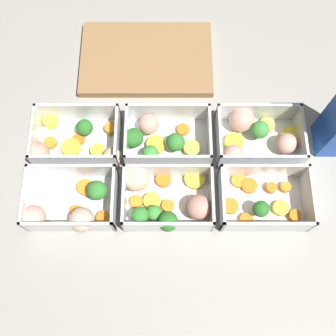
{
  "coord_description": "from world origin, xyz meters",
  "views": [
    {
      "loc": [
        -0.0,
        -0.26,
        0.72
      ],
      "look_at": [
        0.0,
        0.0,
        0.02
      ],
      "focal_mm": 42.0,
      "sensor_mm": 36.0,
      "label": 1
    }
  ],
  "objects_px": {
    "container_near_left": "(72,205)",
    "container_far_left": "(76,142)",
    "container_near_right": "(263,200)",
    "container_far_right": "(256,136)",
    "container_far_center": "(161,138)",
    "container_near_center": "(165,199)"
  },
  "relations": [
    {
      "from": "container_near_left",
      "to": "container_far_right",
      "type": "height_order",
      "value": "same"
    },
    {
      "from": "container_near_right",
      "to": "container_far_center",
      "type": "relative_size",
      "value": 0.98
    },
    {
      "from": "container_near_center",
      "to": "container_near_right",
      "type": "distance_m",
      "value": 0.18
    },
    {
      "from": "container_far_center",
      "to": "container_far_right",
      "type": "xyz_separation_m",
      "value": [
        0.18,
        0.0,
        0.0
      ]
    },
    {
      "from": "container_far_right",
      "to": "container_far_left",
      "type": "bearing_deg",
      "value": -178.35
    },
    {
      "from": "container_near_left",
      "to": "container_near_right",
      "type": "distance_m",
      "value": 0.35
    },
    {
      "from": "container_near_left",
      "to": "container_near_right",
      "type": "relative_size",
      "value": 1.07
    },
    {
      "from": "container_near_left",
      "to": "container_far_left",
      "type": "height_order",
      "value": "same"
    },
    {
      "from": "container_near_left",
      "to": "container_far_left",
      "type": "relative_size",
      "value": 0.9
    },
    {
      "from": "container_near_right",
      "to": "container_far_center",
      "type": "height_order",
      "value": "same"
    },
    {
      "from": "container_near_center",
      "to": "container_far_center",
      "type": "height_order",
      "value": "same"
    },
    {
      "from": "container_near_center",
      "to": "container_far_right",
      "type": "distance_m",
      "value": 0.22
    },
    {
      "from": "container_near_center",
      "to": "container_far_center",
      "type": "relative_size",
      "value": 1.02
    },
    {
      "from": "container_far_left",
      "to": "container_near_right",
      "type": "bearing_deg",
      "value": -18.47
    },
    {
      "from": "container_near_right",
      "to": "container_far_left",
      "type": "distance_m",
      "value": 0.37
    },
    {
      "from": "container_near_left",
      "to": "container_far_center",
      "type": "relative_size",
      "value": 1.05
    },
    {
      "from": "container_far_left",
      "to": "container_far_center",
      "type": "bearing_deg",
      "value": 2.13
    },
    {
      "from": "container_far_center",
      "to": "container_near_left",
      "type": "bearing_deg",
      "value": -140.45
    },
    {
      "from": "container_far_center",
      "to": "container_far_right",
      "type": "relative_size",
      "value": 0.94
    },
    {
      "from": "container_near_left",
      "to": "container_far_right",
      "type": "distance_m",
      "value": 0.37
    },
    {
      "from": "container_near_right",
      "to": "container_far_right",
      "type": "distance_m",
      "value": 0.13
    },
    {
      "from": "container_near_right",
      "to": "container_far_right",
      "type": "xyz_separation_m",
      "value": [
        -0.0,
        0.13,
        0.0
      ]
    }
  ]
}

